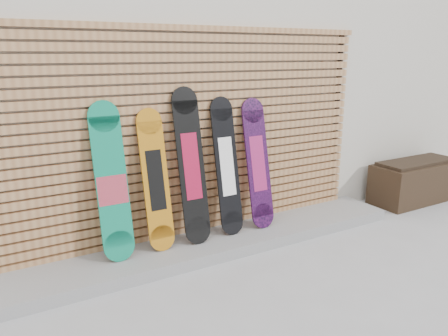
% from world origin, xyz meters
% --- Properties ---
extents(ground, '(80.00, 80.00, 0.00)m').
position_xyz_m(ground, '(0.00, 0.00, 0.00)').
color(ground, '#9C9B9E').
rests_on(ground, ground).
extents(building, '(12.00, 5.00, 3.60)m').
position_xyz_m(building, '(0.50, 3.50, 1.80)').
color(building, beige).
rests_on(building, ground).
extents(concrete_step, '(4.60, 0.70, 0.12)m').
position_xyz_m(concrete_step, '(-0.15, 0.68, 0.06)').
color(concrete_step, gray).
rests_on(concrete_step, ground).
extents(slat_wall, '(4.26, 0.08, 2.29)m').
position_xyz_m(slat_wall, '(-0.15, 0.97, 1.21)').
color(slat_wall, '#A46F44').
rests_on(slat_wall, ground).
extents(planter_box, '(1.31, 0.55, 0.59)m').
position_xyz_m(planter_box, '(3.09, 0.63, 0.29)').
color(planter_box, black).
rests_on(planter_box, ground).
extents(snowboard_0, '(0.30, 0.32, 1.49)m').
position_xyz_m(snowboard_0, '(-1.12, 0.79, 0.85)').
color(snowboard_0, '#0D8260').
rests_on(snowboard_0, concrete_step).
extents(snowboard_1, '(0.26, 0.31, 1.40)m').
position_xyz_m(snowboard_1, '(-0.68, 0.79, 0.82)').
color(snowboard_1, '#BB7314').
rests_on(snowboard_1, concrete_step).
extents(snowboard_2, '(0.28, 0.34, 1.59)m').
position_xyz_m(snowboard_2, '(-0.30, 0.78, 0.91)').
color(snowboard_2, black).
rests_on(snowboard_2, concrete_step).
extents(snowboard_3, '(0.26, 0.31, 1.47)m').
position_xyz_m(snowboard_3, '(0.12, 0.79, 0.85)').
color(snowboard_3, black).
rests_on(snowboard_3, concrete_step).
extents(snowboard_4, '(0.28, 0.33, 1.43)m').
position_xyz_m(snowboard_4, '(0.52, 0.78, 0.83)').
color(snowboard_4, black).
rests_on(snowboard_4, concrete_step).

